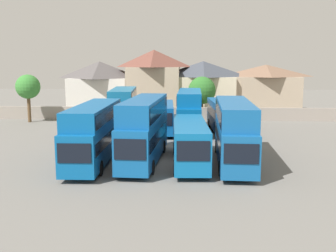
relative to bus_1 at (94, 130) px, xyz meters
name	(u,v)px	position (x,y,z in m)	size (l,w,h in m)	color
ground	(174,127)	(5.73, 18.17, -2.65)	(140.00, 140.00, 0.00)	slate
depot_boundary_wall	(176,114)	(5.73, 24.30, -1.75)	(56.00, 0.50, 1.80)	gray
bus_1	(94,130)	(0.00, 0.00, 0.00)	(2.78, 11.87, 4.68)	#0C5696
bus_2	(144,127)	(3.97, 0.45, 0.25)	(3.05, 11.56, 5.15)	#105495
bus_3	(190,140)	(7.63, -0.10, -0.73)	(2.97, 10.31, 3.36)	#0E62A1
bus_4	(234,129)	(11.14, 0.40, 0.14)	(2.96, 12.04, 4.95)	#135695
bus_5	(123,108)	(-0.03, 14.28, 0.17)	(3.29, 10.31, 5.01)	#156594
bus_6	(163,116)	(4.49, 14.61, -0.76)	(2.98, 10.20, 3.30)	#0E549C
bus_7	(190,109)	(7.61, 14.35, 0.07)	(2.76, 10.80, 4.80)	#0A5CA0
bus_8	(224,115)	(11.53, 14.55, -0.62)	(3.30, 12.15, 3.55)	#10559C
house_terrace_left	(100,86)	(-7.16, 34.19, 1.52)	(9.89, 7.74, 8.16)	silver
house_terrace_centre	(154,81)	(1.86, 33.43, 2.45)	(8.61, 8.12, 9.99)	tan
house_terrace_right	(203,86)	(9.76, 33.57, 1.53)	(10.38, 7.41, 8.18)	beige
house_terrace_far_right	(265,88)	(19.85, 34.33, 1.24)	(10.84, 7.02, 7.63)	tan
tree_left_of_lot	(202,90)	(9.39, 26.80, 1.33)	(3.98, 3.98, 5.99)	brown
tree_behind_wall	(28,87)	(-14.00, 21.30, 2.08)	(3.25, 3.25, 6.41)	brown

